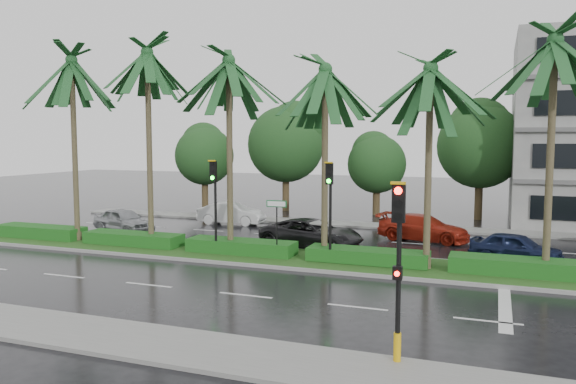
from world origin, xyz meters
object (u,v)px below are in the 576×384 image
at_px(signal_median_left, 214,193).
at_px(car_darkgrey, 312,234).
at_px(car_white, 231,213).
at_px(car_red, 423,228).
at_px(car_blue, 516,248).
at_px(signal_near, 398,265).
at_px(street_sign, 277,214).
at_px(car_silver, 124,220).

height_order(signal_median_left, car_darkgrey, signal_median_left).
relative_size(signal_median_left, car_darkgrey, 0.83).
xyz_separation_m(car_white, car_darkgrey, (7.30, -5.70, 0.02)).
height_order(car_red, car_blue, car_red).
relative_size(signal_near, street_sign, 1.68).
relative_size(signal_near, car_red, 0.89).
relative_size(street_sign, car_white, 0.60).
relative_size(car_silver, car_darkgrey, 0.79).
xyz_separation_m(signal_median_left, car_red, (8.50, 7.70, -2.29)).
relative_size(car_white, car_darkgrey, 0.82).
bearing_deg(signal_near, car_red, 94.93).
xyz_separation_m(street_sign, car_red, (5.50, 7.52, -1.42)).
xyz_separation_m(signal_near, car_blue, (3.00, 13.39, -1.84)).
bearing_deg(street_sign, signal_near, -54.66).
bearing_deg(street_sign, car_darkgrey, 81.93).
distance_m(signal_median_left, car_darkgrey, 5.58).
distance_m(street_sign, car_blue, 10.70).
bearing_deg(car_red, car_silver, 112.15).
bearing_deg(car_blue, car_red, 64.75).
bearing_deg(car_silver, car_white, -25.53).
xyz_separation_m(street_sign, car_darkgrey, (0.50, 3.53, -1.39)).
bearing_deg(signal_median_left, car_red, 42.18).
relative_size(car_silver, car_blue, 1.07).
distance_m(car_silver, car_darkgrey, 11.81).
xyz_separation_m(signal_near, signal_median_left, (-10.00, 9.69, 0.49)).
bearing_deg(car_red, car_darkgrey, 139.46).
distance_m(street_sign, car_white, 11.55).
relative_size(car_silver, car_white, 0.97).
bearing_deg(car_darkgrey, car_red, -40.99).
xyz_separation_m(street_sign, car_silver, (-11.30, 4.16, -1.42)).
distance_m(car_silver, car_blue, 21.31).
bearing_deg(car_darkgrey, car_white, 62.39).
height_order(car_white, car_blue, car_white).
bearing_deg(car_white, car_darkgrey, -131.86).
bearing_deg(signal_median_left, car_darkgrey, 46.65).
distance_m(car_white, car_red, 12.42).
height_order(signal_median_left, car_red, signal_median_left).
relative_size(car_darkgrey, car_red, 1.08).
bearing_deg(car_darkgrey, car_blue, -79.65).
xyz_separation_m(car_white, car_blue, (16.80, -5.71, -0.04)).
distance_m(street_sign, car_darkgrey, 3.82).
bearing_deg(car_silver, signal_median_left, -101.55).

